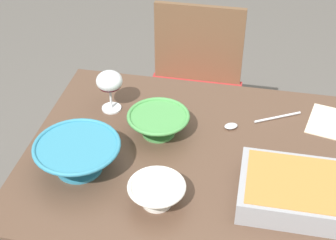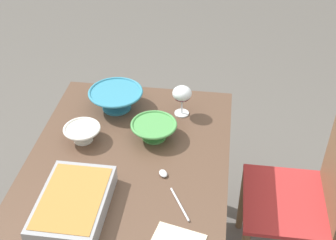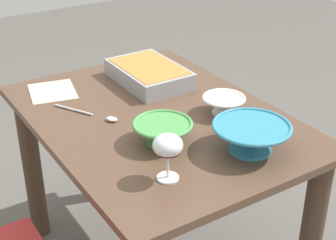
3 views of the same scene
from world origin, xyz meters
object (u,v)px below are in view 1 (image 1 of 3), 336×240
Objects in this scene: mixing_bowl at (158,123)px; serving_bowl at (157,192)px; wine_glass at (110,83)px; dining_table at (207,195)px; chair at (194,89)px; small_bowl at (78,155)px; casserole_dish at (305,191)px; serving_spoon at (248,123)px.

serving_bowl is at bearing 101.29° from mixing_bowl.
wine_glass is 0.74× the size of mixing_bowl.
chair reaches higher than dining_table.
serving_bowl is at bearing 160.60° from small_bowl.
wine_glass reaches higher than serving_bowl.
casserole_dish is at bearing 179.35° from small_bowl.
chair is at bearing -103.22° from small_bowl.
wine_glass reaches higher than small_bowl.
mixing_bowl is 0.79× the size of small_bowl.
serving_bowl is at bearing 61.21° from serving_spoon.
wine_glass is at bearing -26.77° from dining_table.
chair is (0.16, -0.76, -0.11)m from dining_table.
chair reaches higher than mixing_bowl.
wine_glass is at bearing -26.36° from casserole_dish.
serving_spoon is at bearing -179.56° from wine_glass.
serving_spoon is (-0.10, -0.18, 0.17)m from dining_table.
chair is 3.29× the size of serving_spoon.
small_bowl is at bearing 76.78° from chair.
small_bowl is at bearing 88.70° from wine_glass.
small_bowl reaches higher than serving_spoon.
wine_glass is at bearing 0.44° from serving_spoon.
serving_bowl is at bearing 121.71° from wine_glass.
mixing_bowl is at bearing 20.17° from serving_spoon.
wine_glass is 0.93× the size of serving_bowl.
serving_spoon is (-0.47, -0.31, -0.04)m from small_bowl.
wine_glass reaches higher than serving_spoon.
mixing_bowl is (0.02, 0.67, 0.31)m from chair.
small_bowl is (0.19, 0.21, 0.01)m from mixing_bowl.
serving_bowl is at bearing 11.77° from casserole_dish.
chair is 0.96m from small_bowl.
dining_table is 7.66× the size of wine_glass.
mixing_bowl reaches higher than dining_table.
mixing_bowl is at bearing -25.64° from casserole_dish.
mixing_bowl is 0.30m from serving_spoon.
casserole_dish is (-0.63, 0.31, -0.06)m from wine_glass.
dining_table is 0.44m from small_bowl.
mixing_bowl is 1.25× the size of serving_bowl.
chair is 0.69m from serving_spoon.
serving_spoon is at bearing -159.83° from mixing_bowl.
wine_glass is at bearing -58.29° from serving_bowl.
dining_table is 1.37× the size of chair.
serving_bowl reaches higher than dining_table.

